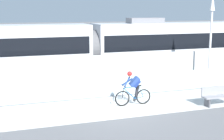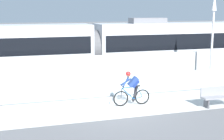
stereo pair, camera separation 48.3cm
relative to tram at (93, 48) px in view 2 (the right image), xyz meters
name	(u,v)px [view 2 (the right image)]	position (x,y,z in m)	size (l,w,h in m)	color
ground_plane	(118,106)	(-0.50, -6.85, -1.89)	(200.00, 200.00, 0.00)	slate
bike_path_deck	(118,106)	(-0.50, -6.85, -1.89)	(32.00, 3.20, 0.01)	silver
glass_parapet	(107,86)	(-0.50, -5.00, -1.36)	(32.00, 0.05, 1.07)	silver
concrete_barrier_wall	(98,72)	(-0.50, -3.20, -0.97)	(32.00, 0.36, 1.85)	silver
tram_rail_near	(89,79)	(-0.50, -0.72, -1.89)	(32.00, 0.08, 0.01)	#595654
tram_rail_far	(84,75)	(-0.50, 0.72, -1.89)	(32.00, 0.08, 0.01)	#595654
tram	(93,48)	(0.00, 0.00, 0.00)	(22.56, 2.54, 3.81)	silver
cyclist_on_bike	(132,89)	(0.15, -6.85, -1.11)	(1.77, 0.58, 1.61)	black
lamp_post_antenna	(213,29)	(5.72, -4.70, 1.40)	(0.28, 0.28, 5.20)	gray
bench	(217,96)	(3.83, -8.14, -1.41)	(1.60, 0.45, 0.89)	gray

